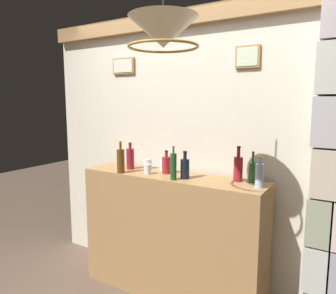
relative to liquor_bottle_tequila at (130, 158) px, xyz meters
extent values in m
cube|color=beige|center=(0.45, 0.27, 0.06)|extent=(3.14, 0.08, 2.52)
cube|color=#9E7547|center=(0.45, 0.21, 1.24)|extent=(3.14, 0.10, 0.14)
cube|color=#9E7547|center=(-0.24, 0.22, 0.88)|extent=(0.26, 0.03, 0.16)
cube|color=beige|center=(-0.24, 0.20, 0.88)|extent=(0.23, 0.01, 0.13)
cube|color=#9E7547|center=(1.02, 0.22, 0.88)|extent=(0.20, 0.03, 0.17)
cube|color=beige|center=(1.02, 0.20, 0.88)|extent=(0.17, 0.01, 0.14)
cube|color=#B6BAB0|center=(1.62, 0.15, -0.67)|extent=(0.16, 0.28, 0.34)
cube|color=gray|center=(1.62, 0.15, -0.32)|extent=(0.16, 0.28, 0.34)
cube|color=#A7A5A9|center=(1.62, 0.15, 0.39)|extent=(0.17, 0.28, 0.34)
cube|color=#9E7547|center=(0.45, -0.02, -0.65)|extent=(1.65, 0.41, 1.10)
cylinder|color=maroon|center=(0.00, 0.00, -0.01)|extent=(0.07, 0.07, 0.19)
cylinder|color=maroon|center=(0.00, 0.00, 0.11)|extent=(0.03, 0.03, 0.05)
cylinder|color=maroon|center=(0.00, 0.00, 0.14)|extent=(0.03, 0.03, 0.01)
cylinder|color=maroon|center=(1.02, 0.08, 0.00)|extent=(0.07, 0.07, 0.20)
cylinder|color=maroon|center=(1.02, 0.08, 0.13)|extent=(0.03, 0.03, 0.07)
cylinder|color=black|center=(1.02, 0.08, 0.17)|extent=(0.03, 0.03, 0.01)
cylinder|color=maroon|center=(0.39, 0.01, -0.03)|extent=(0.08, 0.08, 0.15)
cylinder|color=maroon|center=(0.39, 0.01, 0.07)|extent=(0.03, 0.03, 0.04)
cylinder|color=black|center=(0.39, 0.01, 0.10)|extent=(0.03, 0.03, 0.01)
cylinder|color=#5B3814|center=(0.03, -0.18, 0.00)|extent=(0.07, 0.07, 0.21)
cylinder|color=#5B3814|center=(0.03, -0.18, 0.14)|extent=(0.02, 0.02, 0.06)
cylinder|color=#B7932D|center=(0.03, -0.18, 0.18)|extent=(0.02, 0.02, 0.01)
cylinder|color=black|center=(0.62, -0.07, -0.02)|extent=(0.07, 0.07, 0.16)
cylinder|color=black|center=(0.62, -0.07, 0.09)|extent=(0.03, 0.03, 0.06)
cylinder|color=black|center=(0.62, -0.07, 0.12)|extent=(0.03, 0.03, 0.01)
cylinder|color=#A4B9E3|center=(1.21, -0.02, -0.01)|extent=(0.06, 0.06, 0.18)
cylinder|color=#A4B9E3|center=(1.21, -0.02, 0.10)|extent=(0.03, 0.03, 0.04)
cylinder|color=#B7932D|center=(1.21, -0.02, 0.13)|extent=(0.03, 0.03, 0.01)
cylinder|color=#184C22|center=(0.56, -0.15, 0.01)|extent=(0.05, 0.05, 0.22)
cylinder|color=#184C22|center=(0.56, -0.15, 0.14)|extent=(0.02, 0.02, 0.05)
cylinder|color=maroon|center=(0.56, -0.15, 0.17)|extent=(0.02, 0.02, 0.01)
cylinder|color=#1A5921|center=(1.13, 0.10, -0.02)|extent=(0.05, 0.05, 0.16)
cylinder|color=#1A5921|center=(1.13, 0.10, 0.09)|extent=(0.02, 0.02, 0.08)
cylinder|color=maroon|center=(1.13, 0.10, 0.14)|extent=(0.02, 0.02, 0.01)
cylinder|color=silver|center=(0.31, 0.10, -0.06)|extent=(0.08, 0.08, 0.09)
cylinder|color=silver|center=(0.13, 0.11, -0.06)|extent=(0.08, 0.08, 0.09)
cylinder|color=silver|center=(0.26, -0.09, -0.06)|extent=(0.06, 0.06, 0.09)
cone|color=#EFE5C6|center=(0.81, -0.70, 0.92)|extent=(0.41, 0.41, 0.18)
torus|color=#AD8433|center=(0.81, -0.70, 0.84)|extent=(0.41, 0.41, 0.02)
camera|label=1|loc=(1.82, -2.29, 0.53)|focal=33.72mm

